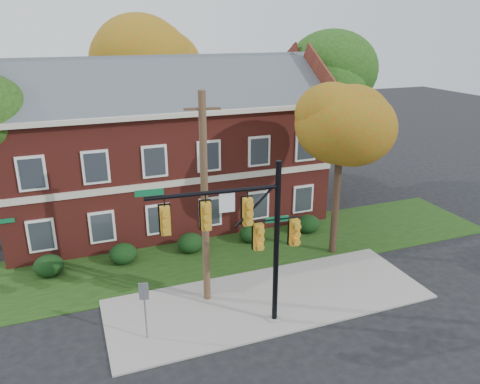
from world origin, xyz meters
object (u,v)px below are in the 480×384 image
object	(u,v)px
tree_near_right	(347,128)
tree_far_rear	(157,62)
apartment_building	(165,139)
hedge_center	(191,243)
traffic_signal	(246,230)
utility_pole	(205,202)
sign_post	(145,302)
tree_right_rear	(326,77)
hedge_far_left	(49,266)
hedge_left	(123,254)
hedge_right	(252,233)
hedge_far_right	(308,224)

from	to	relation	value
tree_near_right	tree_far_rear	xyz separation A→B (m)	(-5.88, 15.93, 2.17)
apartment_building	hedge_center	xyz separation A→B (m)	(0.00, -5.25, -4.46)
tree_far_rear	traffic_signal	xyz separation A→B (m)	(-1.02, -20.20, -4.64)
utility_pole	sign_post	size ratio (longest dim) A/B	3.69
tree_right_rear	traffic_signal	distance (m)	17.63
tree_near_right	utility_pole	bearing A→B (deg)	-166.48
sign_post	traffic_signal	bearing A→B (deg)	4.53
hedge_center	traffic_signal	bearing A→B (deg)	-87.39
apartment_building	hedge_far_left	xyz separation A→B (m)	(-7.00, -5.25, -4.46)
hedge_left	hedge_center	bearing A→B (deg)	0.00
hedge_far_left	hedge_left	xyz separation A→B (m)	(3.50, 0.00, 0.00)
tree_far_rear	utility_pole	world-z (taller)	tree_far_rear
hedge_right	hedge_center	bearing A→B (deg)	180.00
apartment_building	sign_post	bearing A→B (deg)	-106.52
hedge_left	tree_far_rear	size ratio (longest dim) A/B	0.12
hedge_center	hedge_far_right	bearing A→B (deg)	0.00
tree_near_right	sign_post	xyz separation A→B (m)	(-10.72, -3.71, -5.00)
tree_far_rear	traffic_signal	bearing A→B (deg)	-92.89
apartment_building	traffic_signal	xyz separation A→B (m)	(0.32, -12.36, -0.78)
hedge_far_left	hedge_center	size ratio (longest dim) A/B	1.00
hedge_far_right	sign_post	distance (m)	12.43
traffic_signal	tree_near_right	bearing A→B (deg)	36.49
utility_pole	hedge_left	bearing A→B (deg)	135.09
apartment_building	tree_near_right	xyz separation A→B (m)	(7.22, -8.09, 1.68)
hedge_far_left	utility_pole	size ratio (longest dim) A/B	0.15
hedge_left	sign_post	xyz separation A→B (m)	(0.00, -6.55, 1.14)
hedge_far_left	hedge_center	world-z (taller)	same
hedge_right	utility_pole	world-z (taller)	utility_pole
tree_far_rear	tree_near_right	bearing A→B (deg)	-69.73
hedge_right	hedge_far_right	size ratio (longest dim) A/B	1.00
hedge_far_left	hedge_center	distance (m)	7.00
hedge_far_left	apartment_building	bearing A→B (deg)	36.89
traffic_signal	hedge_right	bearing A→B (deg)	70.65
tree_right_rear	utility_pole	world-z (taller)	tree_right_rear
utility_pole	sign_post	distance (m)	4.56
hedge_right	hedge_far_left	bearing A→B (deg)	180.00
hedge_center	tree_far_rear	bearing A→B (deg)	84.15
apartment_building	hedge_center	world-z (taller)	apartment_building
hedge_right	utility_pole	size ratio (longest dim) A/B	0.15
hedge_far_right	tree_right_rear	distance (m)	10.66
tree_right_rear	sign_post	xyz separation A→B (m)	(-14.81, -12.66, -6.45)
hedge_center	tree_right_rear	bearing A→B (deg)	28.37
hedge_far_left	traffic_signal	distance (m)	10.85
traffic_signal	utility_pole	bearing A→B (deg)	114.42
hedge_far_left	hedge_far_right	bearing A→B (deg)	0.00
apartment_building	tree_near_right	size ratio (longest dim) A/B	2.19
utility_pole	apartment_building	bearing A→B (deg)	99.77
sign_post	utility_pole	bearing A→B (deg)	44.76
tree_right_rear	hedge_right	bearing A→B (deg)	-141.98
tree_far_rear	sign_post	size ratio (longest dim) A/B	4.68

